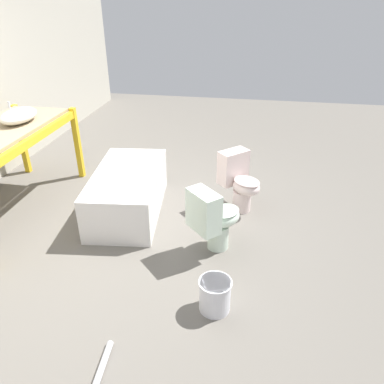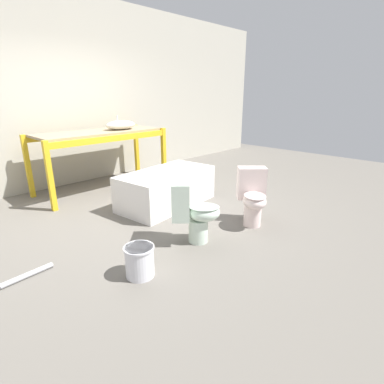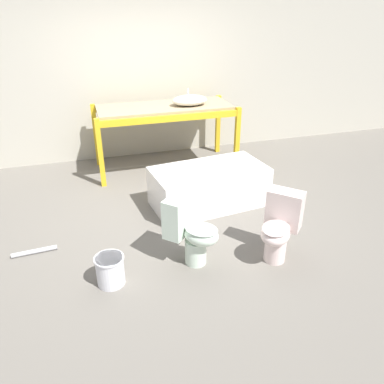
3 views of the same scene
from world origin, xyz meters
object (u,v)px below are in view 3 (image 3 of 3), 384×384
at_px(bathtub_main, 209,184).
at_px(toilet_near, 190,230).
at_px(sink_basin, 190,100).
at_px(toilet_far, 279,226).
at_px(bucket_white, 110,270).

height_order(bathtub_main, toilet_near, toilet_near).
relative_size(sink_basin, toilet_near, 0.76).
bearing_deg(toilet_far, bathtub_main, 148.99).
bearing_deg(bathtub_main, sink_basin, 77.42).
bearing_deg(bathtub_main, toilet_near, -124.68).
height_order(sink_basin, bathtub_main, sink_basin).
height_order(sink_basin, bucket_white, sink_basin).
height_order(sink_basin, toilet_far, sink_basin).
xyz_separation_m(bathtub_main, toilet_far, (0.30, -1.29, 0.08)).
height_order(toilet_near, bucket_white, toilet_near).
xyz_separation_m(sink_basin, bathtub_main, (-0.13, -1.31, -0.78)).
xyz_separation_m(bathtub_main, bucket_white, (-1.40, -1.21, -0.14)).
bearing_deg(bucket_white, toilet_far, -2.80).
bearing_deg(bucket_white, bathtub_main, 40.82).
height_order(toilet_far, bucket_white, toilet_far).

